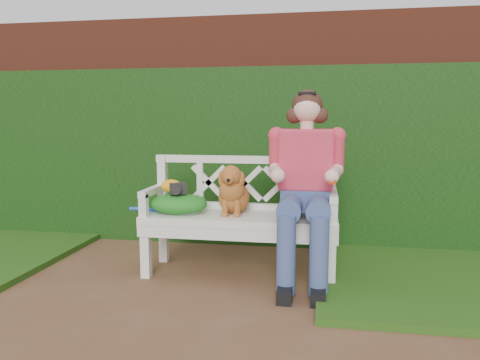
# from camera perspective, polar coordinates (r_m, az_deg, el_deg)

# --- Properties ---
(ground) EXTENTS (60.00, 60.00, 0.00)m
(ground) POSITION_cam_1_polar(r_m,az_deg,el_deg) (3.22, -11.54, -14.96)
(ground) COLOR brown
(brick_wall) EXTENTS (10.00, 0.30, 2.20)m
(brick_wall) POSITION_cam_1_polar(r_m,az_deg,el_deg) (4.80, -3.60, 6.02)
(brick_wall) COLOR maroon
(brick_wall) RESTS_ON ground
(ivy_hedge) EXTENTS (10.00, 0.18, 1.70)m
(ivy_hedge) POSITION_cam_1_polar(r_m,az_deg,el_deg) (4.60, -4.20, 2.83)
(ivy_hedge) COLOR #1F5A15
(ivy_hedge) RESTS_ON ground
(garden_bench) EXTENTS (1.64, 0.77, 0.48)m
(garden_bench) POSITION_cam_1_polar(r_m,az_deg,el_deg) (3.72, 0.00, -7.82)
(garden_bench) COLOR white
(garden_bench) RESTS_ON ground
(seated_woman) EXTENTS (0.87, 0.98, 1.43)m
(seated_woman) POSITION_cam_1_polar(r_m,az_deg,el_deg) (3.55, 7.99, -0.78)
(seated_woman) COLOR #CD4E4D
(seated_woman) RESTS_ON ground
(dog) EXTENTS (0.29, 0.38, 0.40)m
(dog) POSITION_cam_1_polar(r_m,az_deg,el_deg) (3.65, -0.82, -1.08)
(dog) COLOR #A78442
(dog) RESTS_ON garden_bench
(tennis_racket) EXTENTS (0.66, 0.42, 0.03)m
(tennis_racket) POSITION_cam_1_polar(r_m,az_deg,el_deg) (3.78, -7.69, -3.67)
(tennis_racket) COLOR white
(tennis_racket) RESTS_ON garden_bench
(green_bag) EXTENTS (0.54, 0.47, 0.16)m
(green_bag) POSITION_cam_1_polar(r_m,az_deg,el_deg) (3.73, -7.51, -2.82)
(green_bag) COLOR #1C6F14
(green_bag) RESTS_ON garden_bench
(camera_item) EXTENTS (0.16, 0.14, 0.09)m
(camera_item) POSITION_cam_1_polar(r_m,az_deg,el_deg) (3.69, -7.58, -0.99)
(camera_item) COLOR black
(camera_item) RESTS_ON green_bag
(baseball_glove) EXTENTS (0.20, 0.18, 0.11)m
(baseball_glove) POSITION_cam_1_polar(r_m,az_deg,el_deg) (3.74, -8.37, -0.75)
(baseball_glove) COLOR orange
(baseball_glove) RESTS_ON green_bag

